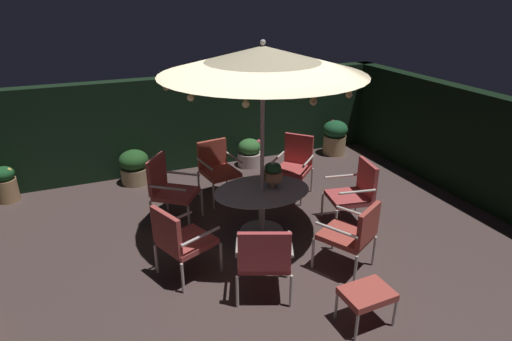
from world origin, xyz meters
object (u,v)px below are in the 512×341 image
(patio_dining_table, at_px, (262,201))
(patio_umbrella, at_px, (263,60))
(potted_plant_right_far, at_px, (250,153))
(potted_plant_left_far, at_px, (5,183))
(centerpiece_planter, at_px, (273,173))
(potted_plant_back_center, at_px, (134,166))
(ottoman_footrest, at_px, (367,295))
(potted_plant_front_corner, at_px, (335,137))
(patio_chair_north, at_px, (353,232))
(patio_chair_south, at_px, (169,186))
(patio_chair_southwest, at_px, (180,238))
(patio_chair_west, at_px, (264,257))
(patio_chair_east, at_px, (295,162))
(patio_chair_northeast, at_px, (355,190))
(patio_chair_southeast, at_px, (217,166))

(patio_dining_table, relative_size, patio_umbrella, 0.51)
(patio_dining_table, distance_m, potted_plant_right_far, 2.65)
(patio_dining_table, xyz_separation_m, potted_plant_left_far, (-3.60, 2.61, -0.20))
(patio_umbrella, distance_m, potted_plant_left_far, 4.96)
(centerpiece_planter, height_order, potted_plant_back_center, centerpiece_planter)
(ottoman_footrest, height_order, potted_plant_front_corner, potted_plant_front_corner)
(potted_plant_right_far, bearing_deg, ottoman_footrest, -96.16)
(potted_plant_front_corner, bearing_deg, patio_chair_north, -119.28)
(patio_dining_table, distance_m, patio_chair_south, 1.45)
(patio_chair_north, height_order, potted_plant_front_corner, patio_chair_north)
(centerpiece_planter, xyz_separation_m, potted_plant_back_center, (-1.66, 2.51, -0.61))
(patio_chair_southwest, relative_size, patio_chair_west, 1.00)
(centerpiece_planter, bearing_deg, potted_plant_back_center, 123.48)
(patio_chair_south, height_order, patio_chair_southwest, patio_chair_south)
(ottoman_footrest, relative_size, potted_plant_back_center, 0.86)
(potted_plant_back_center, relative_size, potted_plant_front_corner, 0.85)
(patio_dining_table, xyz_separation_m, patio_chair_southwest, (-1.33, -0.57, 0.02))
(patio_chair_east, bearing_deg, potted_plant_right_far, 99.25)
(patio_chair_north, xyz_separation_m, potted_plant_left_far, (-4.30, 3.87, -0.23))
(ottoman_footrest, bearing_deg, patio_chair_south, 116.30)
(potted_plant_front_corner, bearing_deg, patio_chair_southwest, -143.86)
(patio_chair_north, bearing_deg, potted_plant_right_far, 88.40)
(potted_plant_back_center, bearing_deg, patio_chair_south, -79.42)
(patio_chair_south, height_order, potted_plant_left_far, patio_chair_south)
(potted_plant_back_center, bearing_deg, patio_chair_northeast, -43.89)
(patio_chair_east, height_order, patio_chair_west, patio_chair_east)
(patio_dining_table, height_order, patio_chair_southwest, patio_chair_southwest)
(patio_chair_northeast, xyz_separation_m, ottoman_footrest, (-1.12, -1.86, -0.19))
(patio_chair_northeast, relative_size, potted_plant_front_corner, 1.33)
(patio_umbrella, relative_size, patio_chair_northeast, 2.80)
(ottoman_footrest, xyz_separation_m, potted_plant_left_far, (-3.90, 4.73, -0.04))
(centerpiece_planter, xyz_separation_m, patio_chair_north, (0.52, -1.29, -0.38))
(potted_plant_right_far, bearing_deg, potted_plant_back_center, 179.30)
(potted_plant_left_far, bearing_deg, patio_dining_table, -35.98)
(patio_chair_southeast, relative_size, patio_chair_south, 0.92)
(patio_chair_south, relative_size, potted_plant_back_center, 1.66)
(patio_umbrella, bearing_deg, patio_chair_southeast, 98.88)
(patio_chair_northeast, relative_size, ottoman_footrest, 1.81)
(centerpiece_planter, bearing_deg, ottoman_footrest, -86.62)
(centerpiece_planter, bearing_deg, patio_chair_southeast, 106.02)
(ottoman_footrest, bearing_deg, potted_plant_left_far, 129.53)
(patio_chair_southeast, height_order, potted_plant_right_far, patio_chair_southeast)
(patio_chair_east, height_order, patio_chair_southwest, patio_chair_east)
(patio_chair_south, bearing_deg, patio_umbrella, -36.44)
(ottoman_footrest, bearing_deg, patio_chair_southwest, 136.51)
(patio_chair_north, bearing_deg, patio_chair_southeast, 108.96)
(potted_plant_right_far, bearing_deg, potted_plant_front_corner, -2.52)
(centerpiece_planter, xyz_separation_m, patio_chair_southwest, (-1.51, -0.60, -0.38))
(centerpiece_planter, distance_m, potted_plant_right_far, 2.64)
(patio_chair_east, height_order, patio_chair_south, patio_chair_south)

